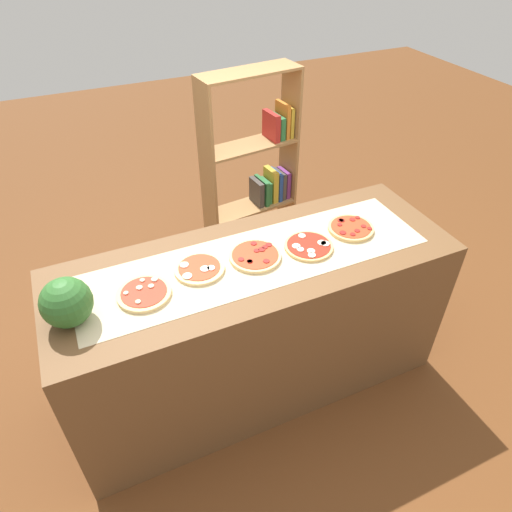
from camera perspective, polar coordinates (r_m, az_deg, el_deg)
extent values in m
plane|color=brown|center=(3.02, 0.00, -14.63)|extent=(12.00, 12.00, 0.00)
cube|color=brown|center=(2.66, 0.00, -8.44)|extent=(2.11, 0.75, 0.96)
cube|color=beige|center=(2.33, 0.00, -0.37)|extent=(1.80, 0.48, 0.00)
cylinder|color=#E5C17F|center=(2.18, -13.73, -4.55)|extent=(0.25, 0.25, 0.02)
cylinder|color=red|center=(2.18, -13.78, -4.34)|extent=(0.21, 0.21, 0.00)
cylinder|color=#C6B28E|center=(2.23, -13.96, -2.94)|extent=(0.02, 0.02, 0.01)
cylinder|color=#C6B28E|center=(2.18, -15.87, -4.44)|extent=(0.02, 0.02, 0.01)
cylinder|color=#C6B28E|center=(2.19, -12.92, -3.66)|extent=(0.03, 0.03, 0.01)
cylinder|color=#C6B28E|center=(2.13, -14.45, -5.52)|extent=(0.03, 0.03, 0.01)
cylinder|color=#C6B28E|center=(2.20, -14.33, -3.78)|extent=(0.03, 0.03, 0.01)
cylinder|color=#C6B28E|center=(2.22, -12.52, -2.85)|extent=(0.03, 0.03, 0.01)
cylinder|color=#E5C17F|center=(2.27, -7.05, -1.58)|extent=(0.25, 0.25, 0.02)
cylinder|color=red|center=(2.27, -7.07, -1.38)|extent=(0.21, 0.21, 0.00)
cylinder|color=#EFE5CC|center=(2.28, -8.92, -1.09)|extent=(0.04, 0.04, 0.00)
cylinder|color=#EFE5CC|center=(2.25, -6.37, -1.59)|extent=(0.05, 0.05, 0.00)
cylinder|color=#EFE5CC|center=(2.22, -8.54, -2.47)|extent=(0.05, 0.05, 0.00)
cylinder|color=#EFE5CC|center=(2.25, -5.59, -1.52)|extent=(0.04, 0.04, 0.00)
cylinder|color=#E5C17F|center=(2.33, -0.11, -0.02)|extent=(0.27, 0.27, 0.02)
cylinder|color=red|center=(2.32, -0.11, 0.20)|extent=(0.24, 0.24, 0.00)
cylinder|color=maroon|center=(2.38, 1.61, 1.43)|extent=(0.03, 0.03, 0.00)
cylinder|color=maroon|center=(2.28, 1.29, -0.63)|extent=(0.03, 0.03, 0.00)
cylinder|color=maroon|center=(2.35, 0.71, 0.83)|extent=(0.04, 0.04, 0.00)
cylinder|color=maroon|center=(2.27, -0.79, -0.68)|extent=(0.03, 0.03, 0.00)
cylinder|color=maroon|center=(2.34, 0.06, 0.68)|extent=(0.03, 0.03, 0.00)
cylinder|color=maroon|center=(2.28, -0.78, -0.65)|extent=(0.03, 0.03, 0.00)
cylinder|color=maroon|center=(2.39, -0.29, 1.58)|extent=(0.03, 0.03, 0.00)
cylinder|color=maroon|center=(2.29, -1.90, -0.37)|extent=(0.03, 0.03, 0.00)
cylinder|color=maroon|center=(2.37, 1.10, 1.12)|extent=(0.03, 0.03, 0.00)
cylinder|color=#DBB26B|center=(2.41, 6.57, 1.20)|extent=(0.26, 0.26, 0.02)
cylinder|color=#AD2314|center=(2.41, 6.58, 1.38)|extent=(0.23, 0.23, 0.00)
cylinder|color=#EFE5CC|center=(2.33, 6.96, 0.11)|extent=(0.04, 0.04, 0.00)
cylinder|color=#EFE5CC|center=(2.39, 5.02, 1.24)|extent=(0.04, 0.04, 0.00)
cylinder|color=#EFE5CC|center=(2.36, 6.86, 0.62)|extent=(0.04, 0.04, 0.00)
cylinder|color=#EFE5CC|center=(2.42, 8.59, 1.54)|extent=(0.05, 0.05, 0.00)
cylinder|color=#EFE5CC|center=(2.36, 5.55, 0.82)|extent=(0.04, 0.04, 0.00)
cylinder|color=#EFE5CC|center=(2.46, 5.73, 2.52)|extent=(0.04, 0.04, 0.00)
cylinder|color=#EFE5CC|center=(2.42, 8.19, 1.64)|extent=(0.05, 0.05, 0.00)
cylinder|color=#DBB26B|center=(2.58, 11.69, 3.39)|extent=(0.25, 0.25, 0.02)
cylinder|color=red|center=(2.57, 11.72, 3.59)|extent=(0.22, 0.22, 0.00)
cylinder|color=maroon|center=(2.59, 13.23, 3.63)|extent=(0.03, 0.03, 0.00)
cylinder|color=maroon|center=(2.63, 11.90, 4.47)|extent=(0.03, 0.03, 0.00)
cylinder|color=maroon|center=(2.57, 13.96, 3.34)|extent=(0.03, 0.03, 0.00)
cylinder|color=maroon|center=(2.57, 10.37, 3.86)|extent=(0.03, 0.03, 0.00)
cylinder|color=maroon|center=(2.61, 10.49, 4.39)|extent=(0.03, 0.03, 0.00)
cylinder|color=maroon|center=(2.61, 10.63, 4.39)|extent=(0.03, 0.03, 0.00)
cylinder|color=maroon|center=(2.65, 12.52, 4.69)|extent=(0.03, 0.03, 0.00)
cylinder|color=maroon|center=(2.51, 11.95, 2.67)|extent=(0.03, 0.03, 0.00)
cylinder|color=maroon|center=(2.51, 10.74, 2.88)|extent=(0.04, 0.04, 0.00)
cylinder|color=maroon|center=(2.54, 12.48, 3.10)|extent=(0.03, 0.03, 0.00)
sphere|color=#2D6628|center=(2.09, -22.52, -5.35)|extent=(0.22, 0.22, 0.22)
cube|color=#A87A47|center=(3.60, 4.03, 11.09)|extent=(0.05, 0.23, 1.53)
cube|color=#A87A47|center=(3.30, -5.91, 8.25)|extent=(0.05, 0.23, 1.53)
cube|color=#A87A47|center=(3.86, -0.65, -0.12)|extent=(0.68, 0.31, 0.02)
cube|color=gold|center=(3.91, 3.20, 2.74)|extent=(0.05, 0.20, 0.23)
cube|color=gold|center=(3.89, 2.63, 2.66)|extent=(0.06, 0.16, 0.25)
cube|color=#47423D|center=(3.88, 1.95, 2.15)|extent=(0.07, 0.19, 0.21)
cube|color=#753384|center=(3.85, 1.25, 1.94)|extent=(0.06, 0.18, 0.21)
cube|color=#A87A47|center=(3.57, -0.71, 6.22)|extent=(0.68, 0.31, 0.02)
cube|color=#753384|center=(3.65, 3.45, 9.08)|extent=(0.05, 0.16, 0.22)
cube|color=#47423D|center=(3.62, 2.90, 8.93)|extent=(0.05, 0.17, 0.22)
cube|color=#234799|center=(3.60, 2.43, 8.89)|extent=(0.05, 0.17, 0.23)
cube|color=gold|center=(3.58, 1.87, 8.90)|extent=(0.06, 0.16, 0.26)
cube|color=#2D753D|center=(3.58, 1.22, 8.16)|extent=(0.05, 0.15, 0.18)
cube|color=#2D753D|center=(3.56, 0.75, 8.15)|extent=(0.05, 0.19, 0.20)
cube|color=#47423D|center=(3.53, 0.08, 7.95)|extent=(0.06, 0.17, 0.20)
cube|color=#A87A47|center=(3.32, -0.78, 13.58)|extent=(0.68, 0.31, 0.02)
cube|color=gold|center=(3.43, 3.83, 16.45)|extent=(0.05, 0.16, 0.22)
cube|color=orange|center=(3.40, 3.32, 16.57)|extent=(0.05, 0.17, 0.25)
cube|color=#2D753D|center=(3.40, 2.67, 15.79)|extent=(0.06, 0.17, 0.16)
cube|color=#B22823|center=(3.37, 1.91, 15.86)|extent=(0.06, 0.19, 0.19)
cube|color=#A87A47|center=(3.14, -0.86, 21.94)|extent=(0.68, 0.31, 0.02)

